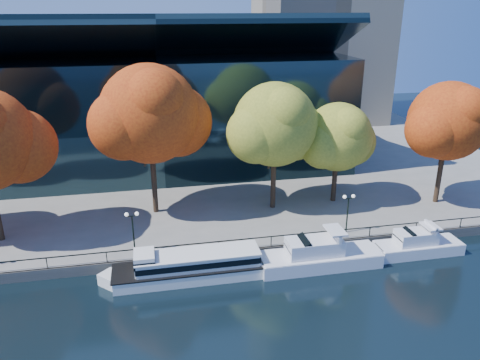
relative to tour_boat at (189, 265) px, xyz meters
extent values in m
plane|color=black|center=(3.01, -0.86, -1.20)|extent=(160.00, 160.00, 0.00)
cube|color=slate|center=(3.01, 35.64, -0.70)|extent=(90.00, 67.00, 1.00)
cube|color=#47443F|center=(3.01, 2.19, -0.70)|extent=(90.00, 0.25, 1.00)
cube|color=black|center=(3.01, 2.39, 0.75)|extent=(88.20, 0.08, 0.08)
cube|color=black|center=(3.01, 2.39, 0.25)|extent=(0.07, 0.07, 0.90)
cube|color=black|center=(-0.99, 31.14, 6.80)|extent=(50.00, 24.00, 16.00)
cube|color=black|center=(-0.99, 27.14, 16.30)|extent=(50.00, 17.14, 7.86)
cube|color=white|center=(0.34, 0.00, -0.68)|extent=(13.42, 3.26, 1.05)
cube|color=black|center=(0.34, 0.00, -0.13)|extent=(13.69, 3.32, 0.12)
cube|color=white|center=(-6.37, 0.00, -0.68)|extent=(2.70, 2.70, 1.05)
cube|color=white|center=(0.82, 0.00, 0.48)|extent=(10.47, 2.67, 1.15)
cube|color=black|center=(0.82, 0.00, 0.52)|extent=(10.60, 2.74, 0.53)
cube|color=white|center=(0.82, 0.00, 1.10)|extent=(10.74, 2.80, 0.10)
cube|color=white|center=(-3.69, 0.00, 0.76)|extent=(1.73, 2.28, 1.73)
cube|color=black|center=(-3.69, 0.00, 0.95)|extent=(1.77, 2.35, 0.67)
cube|color=silver|center=(11.81, -0.40, -0.57)|extent=(11.08, 3.17, 1.27)
cube|color=silver|center=(6.27, -0.40, -0.57)|extent=(2.43, 2.43, 1.27)
cube|color=silver|center=(11.81, -0.40, 0.09)|extent=(10.86, 3.10, 0.08)
cube|color=silver|center=(11.26, -0.40, 0.86)|extent=(4.99, 2.38, 1.37)
cube|color=black|center=(9.81, -0.40, 0.96)|extent=(2.18, 2.28, 1.73)
cube|color=silver|center=(13.14, -0.40, 1.86)|extent=(0.26, 2.47, 0.84)
cube|color=silver|center=(13.14, -0.40, 2.28)|extent=(1.48, 2.47, 0.16)
cube|color=silver|center=(21.88, -0.07, -0.65)|extent=(8.32, 2.59, 1.11)
cube|color=silver|center=(17.72, -0.07, -0.65)|extent=(2.04, 2.04, 1.11)
cube|color=silver|center=(21.88, -0.07, -0.07)|extent=(8.15, 2.54, 0.07)
cube|color=silver|center=(21.47, -0.07, 0.60)|extent=(3.74, 1.94, 1.20)
cube|color=black|center=(20.39, -0.07, 0.69)|extent=(1.69, 1.86, 1.40)
cube|color=silver|center=(22.88, -0.07, 1.48)|extent=(0.23, 2.02, 0.74)
cube|color=silver|center=(22.88, -0.07, 1.57)|extent=(1.29, 2.02, 0.14)
sphere|color=maroon|center=(-14.67, 10.16, 8.63)|extent=(7.07, 7.07, 7.07)
cylinder|color=black|center=(-2.39, 12.42, 4.15)|extent=(0.56, 0.56, 8.71)
cylinder|color=black|center=(-1.89, 12.62, 7.58)|extent=(1.33, 2.04, 4.34)
cylinder|color=black|center=(-2.79, 12.12, 7.27)|extent=(1.22, 1.39, 3.88)
sphere|color=maroon|center=(-2.39, 12.42, 10.69)|extent=(10.21, 10.21, 10.21)
sphere|color=maroon|center=(0.42, 13.95, 9.41)|extent=(7.66, 7.66, 7.66)
sphere|color=maroon|center=(-4.94, 11.40, 9.93)|extent=(7.15, 7.15, 7.15)
sphere|color=maroon|center=(-1.87, 10.38, 12.48)|extent=(6.12, 6.12, 6.12)
cylinder|color=black|center=(10.51, 11.05, 3.60)|extent=(0.56, 0.56, 7.60)
cylinder|color=black|center=(11.01, 11.25, 6.58)|extent=(1.20, 1.82, 3.80)
cylinder|color=black|center=(10.11, 10.75, 6.31)|extent=(1.10, 1.25, 3.40)
sphere|color=olive|center=(10.51, 11.05, 9.29)|extent=(8.91, 8.91, 8.91)
sphere|color=olive|center=(12.96, 12.38, 8.18)|extent=(6.69, 6.69, 6.69)
sphere|color=olive|center=(8.28, 10.16, 8.62)|extent=(6.24, 6.24, 6.24)
sphere|color=olive|center=(10.95, 9.26, 10.85)|extent=(5.35, 5.35, 5.35)
cylinder|color=black|center=(17.88, 11.48, 2.85)|extent=(0.56, 0.56, 6.10)
cylinder|color=black|center=(18.38, 11.68, 5.24)|extent=(1.03, 1.53, 3.07)
cylinder|color=black|center=(17.48, 11.18, 5.03)|extent=(0.95, 1.07, 2.74)
sphere|color=olive|center=(17.88, 11.48, 7.42)|extent=(7.61, 7.61, 7.61)
sphere|color=olive|center=(19.97, 12.63, 6.47)|extent=(5.71, 5.71, 5.71)
sphere|color=olive|center=(15.97, 10.72, 6.85)|extent=(5.33, 5.33, 5.33)
sphere|color=olive|center=(18.26, 9.96, 8.76)|extent=(4.57, 4.57, 4.57)
cylinder|color=black|center=(29.37, 8.86, 3.59)|extent=(0.56, 0.56, 7.59)
cylinder|color=black|center=(29.87, 9.06, 6.57)|extent=(1.20, 1.82, 3.79)
cylinder|color=black|center=(28.97, 8.56, 6.30)|extent=(1.10, 1.25, 3.39)
sphere|color=maroon|center=(29.37, 8.86, 9.28)|extent=(8.59, 8.59, 8.59)
sphere|color=maroon|center=(31.73, 10.15, 8.21)|extent=(6.44, 6.44, 6.44)
sphere|color=maroon|center=(27.22, 8.00, 8.64)|extent=(6.01, 6.01, 6.01)
sphere|color=maroon|center=(29.80, 7.14, 10.78)|extent=(5.15, 5.15, 5.15)
cylinder|color=black|center=(-4.58, 3.64, 1.60)|extent=(0.14, 0.14, 3.60)
cube|color=black|center=(-4.58, 3.64, 3.45)|extent=(0.90, 0.06, 0.06)
sphere|color=white|center=(-5.03, 3.64, 3.65)|extent=(0.36, 0.36, 0.36)
sphere|color=white|center=(-4.13, 3.64, 3.65)|extent=(0.36, 0.36, 0.36)
cylinder|color=black|center=(16.09, 3.64, 1.60)|extent=(0.14, 0.14, 3.60)
cube|color=black|center=(16.09, 3.64, 3.45)|extent=(0.90, 0.06, 0.06)
sphere|color=white|center=(15.64, 3.64, 3.65)|extent=(0.36, 0.36, 0.36)
sphere|color=white|center=(16.54, 3.64, 3.65)|extent=(0.36, 0.36, 0.36)
camera|label=1|loc=(-2.58, -35.39, 21.15)|focal=35.00mm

